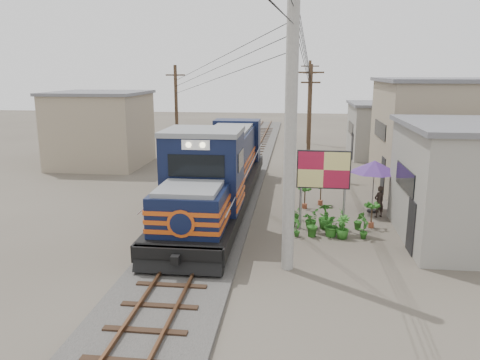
# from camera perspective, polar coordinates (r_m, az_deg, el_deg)

# --- Properties ---
(ground) EXTENTS (120.00, 120.00, 0.00)m
(ground) POSITION_cam_1_polar(r_m,az_deg,el_deg) (17.24, -6.07, -9.41)
(ground) COLOR #473F35
(ground) RESTS_ON ground
(ballast) EXTENTS (3.60, 70.00, 0.16)m
(ballast) POSITION_cam_1_polar(r_m,az_deg,el_deg) (26.57, -1.33, -1.03)
(ballast) COLOR #595651
(ballast) RESTS_ON ground
(track) EXTENTS (1.15, 70.00, 0.12)m
(track) POSITION_cam_1_polar(r_m,az_deg,el_deg) (26.53, -1.33, -0.65)
(track) COLOR #51331E
(track) RESTS_ON ground
(locomotive) EXTENTS (3.12, 16.97, 4.20)m
(locomotive) POSITION_cam_1_polar(r_m,az_deg,el_deg) (22.89, -2.55, 1.11)
(locomotive) COLOR black
(locomotive) RESTS_ON ground
(utility_pole_main) EXTENTS (0.40, 0.40, 10.00)m
(utility_pole_main) POSITION_cam_1_polar(r_m,az_deg,el_deg) (15.08, 6.20, 7.01)
(utility_pole_main) COLOR #9E9B93
(utility_pole_main) RESTS_ON ground
(wooden_pole_mid) EXTENTS (1.60, 0.24, 7.00)m
(wooden_pole_mid) POSITION_cam_1_polar(r_m,az_deg,el_deg) (29.65, 8.46, 7.39)
(wooden_pole_mid) COLOR #4C3826
(wooden_pole_mid) RESTS_ON ground
(wooden_pole_far) EXTENTS (1.60, 0.24, 7.50)m
(wooden_pole_far) POSITION_cam_1_polar(r_m,az_deg,el_deg) (43.59, 8.40, 9.54)
(wooden_pole_far) COLOR #4C3826
(wooden_pole_far) RESTS_ON ground
(wooden_pole_left) EXTENTS (1.60, 0.24, 7.00)m
(wooden_pole_left) POSITION_cam_1_polar(r_m,az_deg,el_deg) (34.72, -7.75, 8.24)
(wooden_pole_left) COLOR #4C3826
(wooden_pole_left) RESTS_ON ground
(power_lines) EXTENTS (9.65, 19.00, 3.30)m
(power_lines) POSITION_cam_1_polar(r_m,az_deg,el_deg) (24.31, -2.29, 15.44)
(power_lines) COLOR black
(power_lines) RESTS_ON ground
(shophouse_mid) EXTENTS (8.40, 7.35, 6.20)m
(shophouse_mid) POSITION_cam_1_polar(r_m,az_deg,el_deg) (29.09, 24.53, 5.11)
(shophouse_mid) COLOR gray
(shophouse_mid) RESTS_ON ground
(shophouse_back) EXTENTS (6.30, 6.30, 4.20)m
(shophouse_back) POSITION_cam_1_polar(r_m,az_deg,el_deg) (38.47, 17.84, 5.85)
(shophouse_back) COLOR gray
(shophouse_back) RESTS_ON ground
(shophouse_left) EXTENTS (6.30, 6.30, 5.20)m
(shophouse_left) POSITION_cam_1_polar(r_m,az_deg,el_deg) (34.56, -16.64, 6.00)
(shophouse_left) COLOR gray
(shophouse_left) RESTS_ON ground
(billboard) EXTENTS (2.21, 0.20, 3.41)m
(billboard) POSITION_cam_1_polar(r_m,az_deg,el_deg) (19.67, 10.14, 0.99)
(billboard) COLOR #99999E
(billboard) RESTS_ON ground
(market_umbrella) EXTENTS (2.62, 2.62, 2.50)m
(market_umbrella) POSITION_cam_1_polar(r_m,az_deg,el_deg) (22.82, 16.08, 1.55)
(market_umbrella) COLOR black
(market_umbrella) RESTS_ON ground
(vendor) EXTENTS (0.65, 0.59, 1.48)m
(vendor) POSITION_cam_1_polar(r_m,az_deg,el_deg) (22.41, 16.59, -2.54)
(vendor) COLOR black
(vendor) RESTS_ON ground
(plant_nursery) EXTENTS (3.34, 2.94, 1.13)m
(plant_nursery) POSITION_cam_1_polar(r_m,az_deg,el_deg) (19.88, 10.44, -5.02)
(plant_nursery) COLOR #26651C
(plant_nursery) RESTS_ON ground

